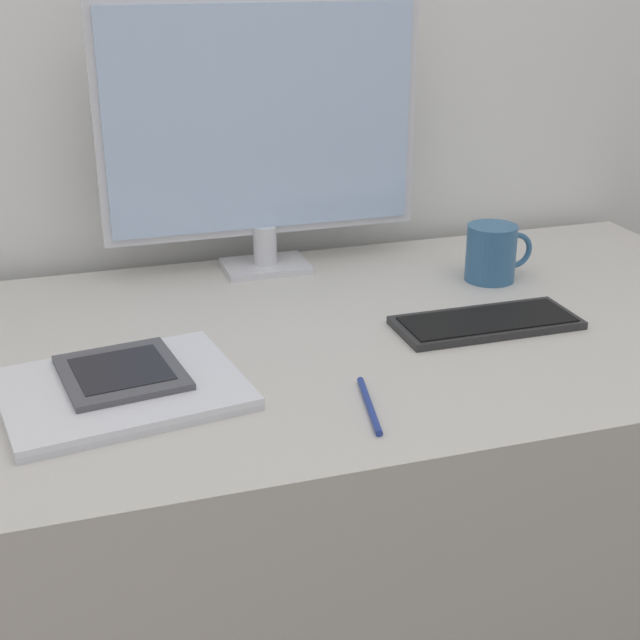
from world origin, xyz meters
TOP-DOWN VIEW (x-y plane):
  - desk at (0.00, 0.12)m, footprint 1.60×0.78m
  - monitor at (0.01, 0.44)m, footprint 0.57×0.11m
  - keyboard at (0.27, 0.06)m, footprint 0.29×0.12m
  - laptop at (-0.30, -0.00)m, footprint 0.34×0.28m
  - ereader at (-0.29, 0.02)m, footprint 0.18×0.19m
  - coffee_mug at (0.38, 0.26)m, footprint 0.13×0.09m
  - pen at (-0.00, -0.13)m, footprint 0.04×0.15m

SIDE VIEW (x-z plane):
  - desk at x=0.00m, z-range 0.00..0.74m
  - pen at x=0.00m, z-range 0.74..0.74m
  - keyboard at x=0.27m, z-range 0.74..0.75m
  - laptop at x=-0.30m, z-range 0.74..0.75m
  - ereader at x=-0.29m, z-range 0.75..0.76m
  - coffee_mug at x=0.38m, z-range 0.74..0.84m
  - monitor at x=0.01m, z-range 0.76..1.23m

